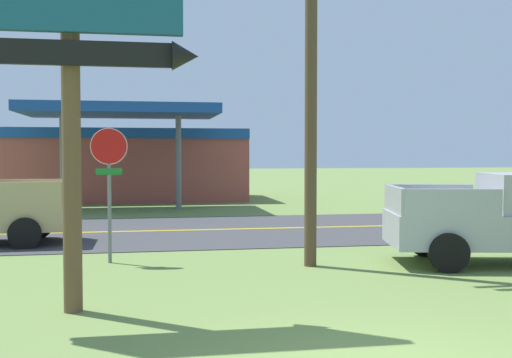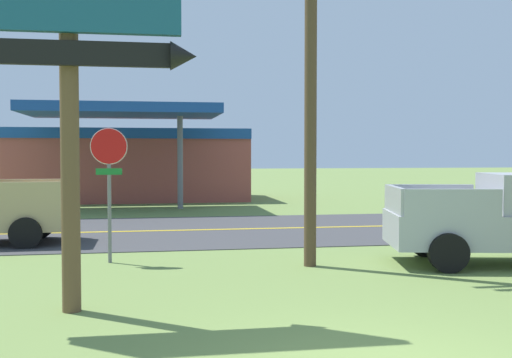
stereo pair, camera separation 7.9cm
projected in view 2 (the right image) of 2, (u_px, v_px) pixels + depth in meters
The scene contains 6 objects.
road_asphalt at pixel (229, 230), 19.43m from camera, with size 140.00×8.00×0.02m, color #3D3D3F.
road_centre_line at pixel (229, 229), 19.43m from camera, with size 126.00×0.20×0.01m, color gold.
motel_sign at pixel (72, 4), 9.11m from camera, with size 3.55×0.54×6.60m.
stop_sign at pixel (109, 170), 13.52m from camera, with size 0.80×0.08×2.95m.
utility_pole at pixel (311, 41), 13.02m from camera, with size 2.08×0.26×8.84m.
gas_station at pixel (128, 162), 31.90m from camera, with size 12.00×11.50×4.40m.
Camera 2 is at (-2.46, -6.21, 2.40)m, focal length 43.64 mm.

